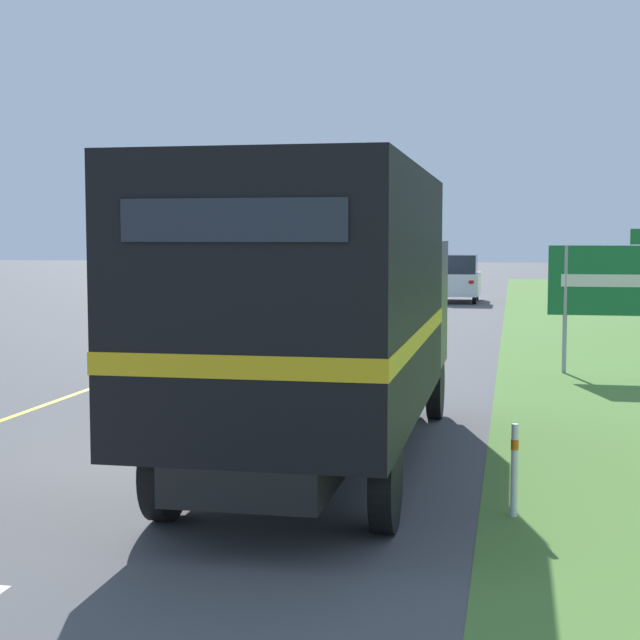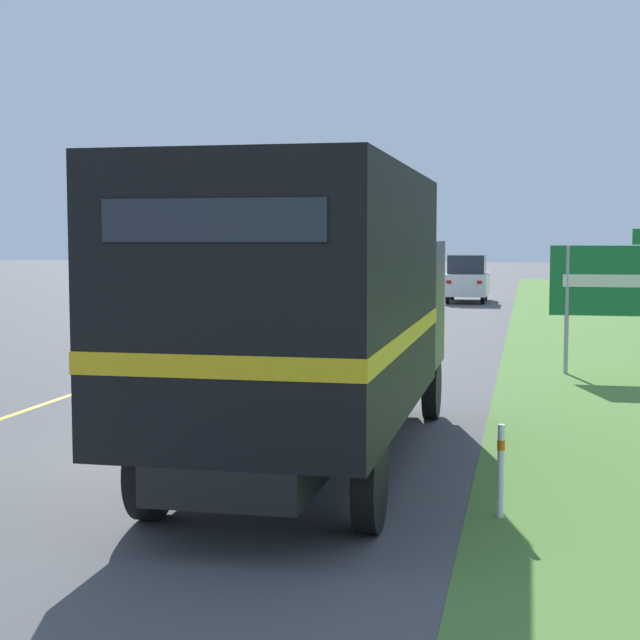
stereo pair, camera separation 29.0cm
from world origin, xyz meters
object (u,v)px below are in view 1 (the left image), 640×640
at_px(lead_car_white_ahead, 459,279).
at_px(delineator_post, 514,467).
at_px(horse_trailer_truck, 321,306).
at_px(highway_sign, 610,283).
at_px(lead_car_red_ahead, 414,268).
at_px(lead_car_white, 288,304).

distance_m(lead_car_white_ahead, delineator_post, 33.27).
bearing_deg(horse_trailer_truck, delineator_post, -35.31).
relative_size(horse_trailer_truck, highway_sign, 2.71).
xyz_separation_m(lead_car_white_ahead, delineator_post, (2.38, -33.18, -0.52)).
height_order(horse_trailer_truck, delineator_post, horse_trailer_truck).
bearing_deg(lead_car_white_ahead, lead_car_red_ahead, 103.32).
height_order(horse_trailer_truck, highway_sign, horse_trailer_truck).
distance_m(horse_trailer_truck, lead_car_white, 14.62).
xyz_separation_m(lead_car_white_ahead, lead_car_red_ahead, (-3.41, 14.39, 0.00)).
bearing_deg(lead_car_white, highway_sign, -31.55).
bearing_deg(horse_trailer_truck, highway_sign, 65.61).
xyz_separation_m(horse_trailer_truck, lead_car_white_ahead, (-0.06, 31.55, -0.97)).
relative_size(horse_trailer_truck, lead_car_white, 2.10).
bearing_deg(highway_sign, lead_car_white_ahead, 100.87).
height_order(lead_car_red_ahead, highway_sign, highway_sign).
xyz_separation_m(lead_car_red_ahead, highway_sign, (7.68, -36.65, 0.86)).
xyz_separation_m(lead_car_white, lead_car_red_ahead, (0.20, 31.81, 0.02)).
bearing_deg(delineator_post, lead_car_red_ahead, 96.93).
bearing_deg(highway_sign, lead_car_red_ahead, 101.84).
distance_m(lead_car_white, lead_car_red_ahead, 31.81).
bearing_deg(lead_car_white_ahead, highway_sign, -79.13).
bearing_deg(delineator_post, lead_car_white, 110.78).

